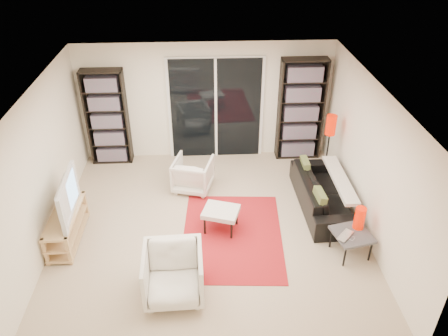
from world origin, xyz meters
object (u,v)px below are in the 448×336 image
at_px(bookshelf_right, 301,110).
at_px(ottoman, 221,212).
at_px(armchair_back, 193,174).
at_px(bookshelf_left, 107,118).
at_px(sofa, 323,193).
at_px(tv_stand, 67,226).
at_px(armchair_front, 173,274).
at_px(floor_lamp, 330,132).
at_px(side_table, 352,235).

height_order(bookshelf_right, ottoman, bookshelf_right).
distance_m(armchair_back, ottoman, 1.31).
xyz_separation_m(bookshelf_left, ottoman, (2.13, -2.34, -0.63)).
bearing_deg(sofa, tv_stand, 97.35).
bearing_deg(ottoman, bookshelf_left, 132.37).
bearing_deg(bookshelf_left, armchair_front, -68.79).
bearing_deg(floor_lamp, side_table, -93.16).
bearing_deg(sofa, armchair_front, 125.61).
bearing_deg(armchair_front, floor_lamp, 42.70).
distance_m(tv_stand, sofa, 4.30).
bearing_deg(bookshelf_right, ottoman, -126.26).
height_order(sofa, floor_lamp, floor_lamp).
relative_size(armchair_front, side_table, 1.27).
distance_m(tv_stand, side_table, 4.43).
xyz_separation_m(bookshelf_left, armchair_back, (1.67, -1.12, -0.66)).
bearing_deg(tv_stand, armchair_front, -35.42).
distance_m(sofa, floor_lamp, 1.15).
xyz_separation_m(ottoman, floor_lamp, (2.05, 1.37, 0.70)).
distance_m(bookshelf_left, floor_lamp, 4.30).
bearing_deg(sofa, side_table, -174.91).
relative_size(bookshelf_right, side_table, 3.28).
relative_size(bookshelf_right, floor_lamp, 1.53).
relative_size(armchair_back, floor_lamp, 0.50).
xyz_separation_m(sofa, floor_lamp, (0.25, 0.83, 0.76)).
relative_size(armchair_front, floor_lamp, 0.59).
height_order(ottoman, side_table, same).
bearing_deg(sofa, floor_lamp, -17.92).
xyz_separation_m(armchair_front, floor_lamp, (2.76, 2.71, 0.68)).
height_order(tv_stand, armchair_front, armchair_front).
xyz_separation_m(bookshelf_right, tv_stand, (-4.16, -2.44, -0.79)).
bearing_deg(floor_lamp, ottoman, -146.39).
bearing_deg(armchair_back, tv_stand, 49.22).
relative_size(bookshelf_right, armchair_back, 3.05).
xyz_separation_m(bookshelf_right, ottoman, (-1.72, -2.34, -0.71)).
bearing_deg(bookshelf_right, floor_lamp, -70.82).
distance_m(bookshelf_left, ottoman, 3.23).
bearing_deg(armchair_front, bookshelf_left, 109.43).
height_order(tv_stand, side_table, tv_stand).
bearing_deg(bookshelf_right, armchair_back, -152.80).
distance_m(bookshelf_right, armchair_front, 4.46).
distance_m(bookshelf_right, floor_lamp, 1.03).
height_order(sofa, armchair_back, armchair_back).
bearing_deg(ottoman, armchair_front, -117.66).
bearing_deg(bookshelf_right, tv_stand, -149.58).
xyz_separation_m(armchair_back, floor_lamp, (2.52, 0.15, 0.73)).
distance_m(tv_stand, armchair_front, 2.14).
bearing_deg(floor_lamp, armchair_back, -176.70).
height_order(tv_stand, sofa, sofa).
distance_m(bookshelf_left, bookshelf_right, 3.85).
bearing_deg(sofa, bookshelf_right, 1.64).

